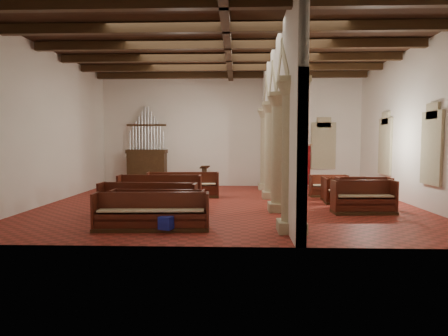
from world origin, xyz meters
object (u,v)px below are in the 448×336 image
lectern (204,178)px  nave_pew_0 (152,218)px  pipe_organ (147,161)px  processional_banner (296,172)px  aisle_pew_0 (364,202)px

lectern → nave_pew_0: bearing=-117.7°
pipe_organ → processional_banner: size_ratio=1.82×
lectern → nave_pew_0: 9.92m
lectern → nave_pew_0: size_ratio=0.37×
pipe_organ → nave_pew_0: pipe_organ is taller
aisle_pew_0 → lectern: bearing=127.0°
pipe_organ → aisle_pew_0: bearing=-38.8°
pipe_organ → processional_banner: 7.96m
lectern → aisle_pew_0: lectern is taller
lectern → processional_banner: size_ratio=0.48×
processional_banner → aisle_pew_0: bearing=-98.4°
lectern → processional_banner: 4.87m
pipe_organ → nave_pew_0: bearing=-75.8°
processional_banner → lectern: bearing=159.6°
nave_pew_0 → processional_banner: bearing=57.5°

